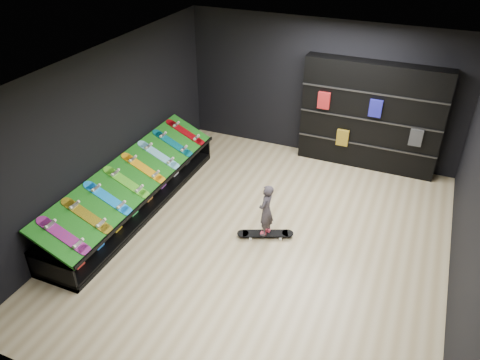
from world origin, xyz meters
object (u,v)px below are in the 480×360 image
at_px(floor_skateboard, 265,235).
at_px(child, 266,219).
at_px(display_rack, 135,196).
at_px(back_shelving, 370,117).

relative_size(floor_skateboard, child, 1.69).
xyz_separation_m(display_rack, child, (2.56, 0.12, 0.13)).
distance_m(display_rack, child, 2.57).
relative_size(display_rack, child, 7.78).
xyz_separation_m(back_shelving, child, (-1.10, -3.20, -0.77)).
height_order(display_rack, child, child).
relative_size(display_rack, floor_skateboard, 4.59).
bearing_deg(child, display_rack, -82.88).
height_order(back_shelving, child, back_shelving).
distance_m(back_shelving, floor_skateboard, 3.56).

